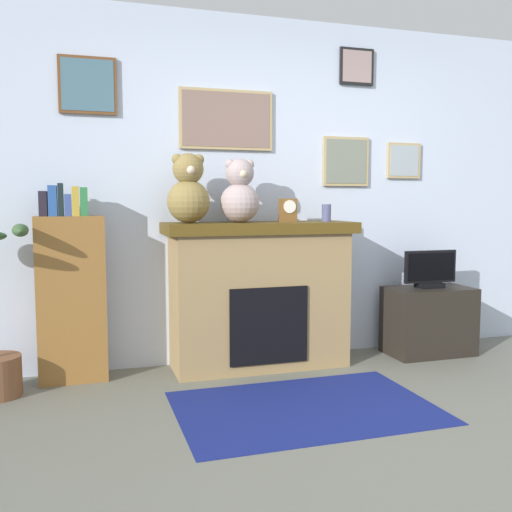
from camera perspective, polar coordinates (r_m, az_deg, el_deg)
The scene contains 11 objects.
ground_plane at distance 2.98m, azimuth 16.77°, elevation -19.00°, with size 12.00×12.00×0.00m, color #67685D.
back_wall at distance 4.51m, azimuth 2.78°, elevation 6.54°, with size 5.20×0.15×2.60m.
fireplace at distance 4.20m, azimuth 0.33°, elevation -3.83°, with size 1.39×0.51×1.07m.
bookshelf at distance 4.02m, azimuth -18.02°, elevation -3.50°, with size 0.45×0.16×1.34m.
tv_stand at distance 4.80m, azimuth 16.89°, elevation -6.22°, with size 0.67×0.40×0.54m, color black.
television at distance 4.73m, azimuth 17.04°, elevation -1.42°, with size 0.45×0.14×0.30m.
area_rug at distance 3.52m, azimuth 4.94°, elevation -14.85°, with size 1.52×1.02×0.01m, color navy.
candle_jar at distance 4.31m, azimuth 7.06°, elevation 4.31°, with size 0.07×0.07×0.13m, color #4C517A.
mantel_clock at distance 4.19m, azimuth 3.20°, elevation 4.60°, with size 0.12×0.09×0.17m.
teddy_bear_tan at distance 4.00m, azimuth -6.79°, elevation 6.40°, with size 0.30×0.30×0.48m.
teddy_bear_cream at distance 4.08m, azimuth -1.63°, elevation 6.23°, with size 0.28×0.28×0.45m.
Camera 1 is at (-1.55, -2.23, 1.23)m, focal length 39.95 mm.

